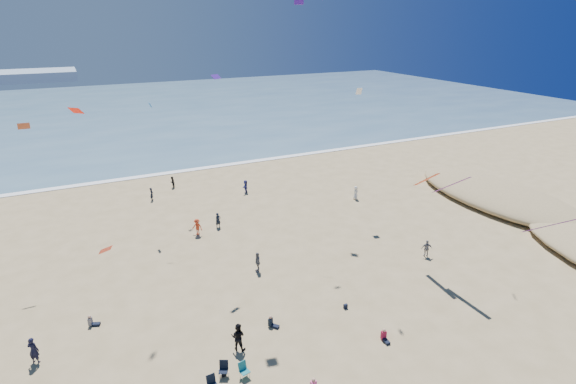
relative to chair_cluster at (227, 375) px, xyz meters
name	(u,v)px	position (x,y,z in m)	size (l,w,h in m)	color
ocean	(114,112)	(3.36, 89.96, -0.47)	(220.00, 100.00, 0.06)	#476B84
surf_line	(156,175)	(3.36, 39.96, -0.46)	(220.00, 1.20, 0.08)	white
standing_flyers	(244,261)	(5.34, 11.28, 0.34)	(33.61, 48.97, 1.90)	black
seated_group	(297,348)	(4.73, 0.38, -0.08)	(19.13, 17.01, 0.84)	white
chair_cluster	(227,375)	(0.00, 0.00, 0.00)	(2.68, 1.52, 1.00)	black
black_backpack	(223,373)	(-0.06, 0.56, -0.31)	(0.30, 0.22, 0.38)	black
navy_bag	(346,306)	(10.07, 3.03, -0.33)	(0.28, 0.18, 0.34)	black
kites_aloft	(340,92)	(12.18, 8.24, 14.24)	(40.77, 41.37, 28.71)	purple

